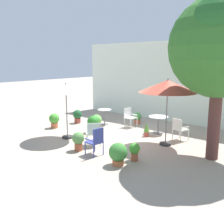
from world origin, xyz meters
TOP-DOWN VIEW (x-y plane):
  - ground_plane at (0.00, 0.00)m, footprint 60.00×60.00m
  - villa_facade at (0.00, 3.98)m, footprint 9.97×0.30m
  - shade_tree at (4.10, -0.07)m, footprint 3.21×3.06m
  - patio_umbrella_0 at (2.22, 0.20)m, footprint 2.09×2.09m
  - patio_umbrella_1 at (-1.29, -1.55)m, footprint 1.87×1.87m
  - cafe_table_0 at (1.19, 1.44)m, footprint 0.84×0.84m
  - cafe_table_1 at (-1.64, 1.16)m, footprint 0.67×0.67m
  - patio_chair_0 at (0.23, -1.61)m, footprint 0.67×0.68m
  - patio_chair_1 at (-0.42, 1.55)m, footprint 0.51×0.53m
  - patio_chair_2 at (2.37, 1.00)m, footprint 0.58×0.58m
  - patio_chair_3 at (0.97, -2.27)m, footprint 0.52×0.50m
  - potted_plant_0 at (-1.07, -0.27)m, footprint 0.50×0.50m
  - potted_plant_1 at (2.06, -2.46)m, footprint 0.56×0.56m
  - potted_plant_2 at (-2.92, 0.53)m, footprint 0.45×0.45m
  - potted_plant_3 at (-3.03, -0.84)m, footprint 0.48×0.48m
  - potted_plant_4 at (-1.29, 0.20)m, footprint 0.48×0.48m
  - potted_plant_5 at (-0.48, 2.30)m, footprint 0.40×0.40m
  - potted_plant_6 at (1.06, 0.71)m, footprint 0.26×0.26m
  - potted_plant_7 at (2.23, -1.84)m, footprint 0.36×0.35m
  - potted_plant_8 at (0.16, -2.31)m, footprint 0.43×0.43m

SIDE VIEW (x-z plane):
  - ground_plane at x=0.00m, z-range 0.00..0.00m
  - potted_plant_6 at x=1.06m, z-range 0.03..0.60m
  - potted_plant_5 at x=-0.48m, z-range 0.03..0.61m
  - potted_plant_7 at x=2.23m, z-range 0.05..0.62m
  - potted_plant_2 at x=-2.92m, z-range 0.04..0.71m
  - potted_plant_1 at x=2.06m, z-range 0.03..0.73m
  - potted_plant_8 at x=0.16m, z-range 0.05..0.71m
  - potted_plant_3 at x=-3.03m, z-range 0.04..0.73m
  - potted_plant_4 at x=-1.29m, z-range 0.05..0.75m
  - potted_plant_0 at x=-1.07m, z-range 0.06..0.80m
  - patio_chair_2 at x=2.37m, z-range 0.07..0.97m
  - cafe_table_0 at x=1.19m, z-range 0.15..0.90m
  - cafe_table_1 at x=-1.64m, z-range 0.15..0.90m
  - patio_chair_1 at x=-0.42m, z-range 0.08..0.98m
  - patio_chair_0 at x=0.23m, z-range 0.08..0.98m
  - patio_chair_3 at x=0.97m, z-range 0.06..1.00m
  - patio_umbrella_1 at x=-1.29m, z-range 0.88..3.13m
  - villa_facade at x=0.00m, z-range 0.00..4.10m
  - patio_umbrella_0 at x=2.22m, z-range 0.94..3.42m
  - shade_tree at x=4.10m, z-range 0.99..6.02m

